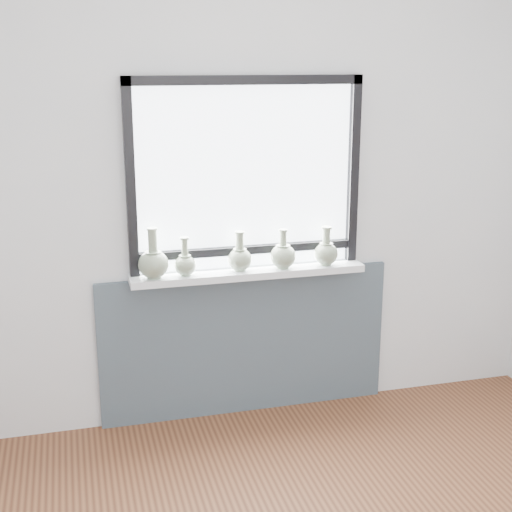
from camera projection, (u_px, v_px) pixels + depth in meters
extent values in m
cube|color=silver|center=(244.00, 195.00, 3.96)|extent=(3.60, 0.02, 2.60)
cube|color=#41515B|center=(246.00, 343.00, 4.16)|extent=(1.70, 0.03, 0.86)
cube|color=white|center=(249.00, 273.00, 3.97)|extent=(1.32, 0.18, 0.04)
cube|color=black|center=(130.00, 179.00, 3.72)|extent=(0.05, 0.06, 1.05)
cube|color=black|center=(353.00, 170.00, 4.03)|extent=(0.05, 0.06, 1.05)
cube|color=black|center=(246.00, 80.00, 3.74)|extent=(1.30, 0.06, 0.05)
cube|color=black|center=(246.00, 250.00, 3.99)|extent=(1.20, 0.05, 0.04)
cube|color=white|center=(245.00, 178.00, 3.91)|extent=(1.20, 0.01, 1.00)
cylinder|color=gray|center=(154.00, 277.00, 3.81)|extent=(0.07, 0.07, 0.01)
ellipsoid|color=gray|center=(154.00, 264.00, 3.79)|extent=(0.16, 0.16, 0.15)
cone|color=gray|center=(153.00, 254.00, 3.78)|extent=(0.09, 0.09, 0.03)
cylinder|color=gray|center=(153.00, 243.00, 3.76)|extent=(0.05, 0.05, 0.14)
cylinder|color=gray|center=(152.00, 229.00, 3.74)|extent=(0.06, 0.06, 0.01)
cylinder|color=gray|center=(185.00, 274.00, 3.86)|extent=(0.05, 0.05, 0.01)
ellipsoid|color=gray|center=(185.00, 265.00, 3.85)|extent=(0.12, 0.12, 0.11)
cone|color=gray|center=(185.00, 258.00, 3.84)|extent=(0.07, 0.07, 0.03)
cylinder|color=gray|center=(185.00, 249.00, 3.82)|extent=(0.04, 0.04, 0.11)
cylinder|color=gray|center=(184.00, 238.00, 3.81)|extent=(0.05, 0.05, 0.01)
cylinder|color=gray|center=(240.00, 270.00, 3.95)|extent=(0.06, 0.06, 0.01)
ellipsoid|color=gray|center=(240.00, 260.00, 3.93)|extent=(0.14, 0.14, 0.12)
cone|color=gray|center=(240.00, 251.00, 3.92)|extent=(0.07, 0.07, 0.03)
cylinder|color=gray|center=(240.00, 243.00, 3.91)|extent=(0.05, 0.05, 0.11)
cylinder|color=gray|center=(240.00, 233.00, 3.89)|extent=(0.05, 0.05, 0.01)
cylinder|color=gray|center=(283.00, 267.00, 3.99)|extent=(0.07, 0.07, 0.01)
ellipsoid|color=gray|center=(283.00, 256.00, 3.98)|extent=(0.15, 0.15, 0.13)
cone|color=gray|center=(283.00, 248.00, 3.96)|extent=(0.08, 0.08, 0.03)
cylinder|color=gray|center=(283.00, 240.00, 3.95)|extent=(0.04, 0.04, 0.10)
cylinder|color=gray|center=(283.00, 230.00, 3.94)|extent=(0.05, 0.05, 0.01)
cylinder|color=gray|center=(326.00, 264.00, 4.06)|extent=(0.06, 0.06, 0.01)
ellipsoid|color=gray|center=(326.00, 254.00, 4.05)|extent=(0.14, 0.14, 0.13)
cone|color=gray|center=(326.00, 246.00, 4.03)|extent=(0.08, 0.08, 0.03)
cylinder|color=gray|center=(326.00, 237.00, 4.02)|extent=(0.04, 0.04, 0.10)
cylinder|color=gray|center=(327.00, 228.00, 4.00)|extent=(0.06, 0.06, 0.01)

